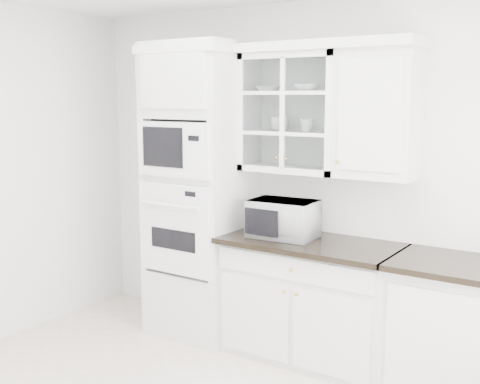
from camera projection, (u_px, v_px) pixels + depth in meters
The scene contains 12 objects.
room_shell at pixel (197, 129), 3.64m from camera, with size 4.00×3.50×2.70m.
oven_column at pixel (199, 191), 4.96m from camera, with size 0.76×0.68×2.40m.
base_cabinet_run at pixel (311, 299), 4.53m from camera, with size 1.32×0.67×0.92m.
extra_base_cabinet at pixel (446, 327), 3.98m from camera, with size 0.72×0.67×0.92m.
upper_cabinet_glass at pixel (293, 113), 4.56m from camera, with size 0.80×0.33×0.90m.
upper_cabinet_solid at pixel (378, 114), 4.19m from camera, with size 0.55×0.33×0.90m, color silver.
crown_molding at pixel (280, 48), 4.52m from camera, with size 2.14×0.38×0.07m, color silver.
countertop_microwave at pixel (284, 218), 4.54m from camera, with size 0.49×0.41×0.28m, color white.
bowl_a at pixel (268, 89), 4.67m from camera, with size 0.19×0.19×0.05m, color white.
bowl_b at pixel (307, 88), 4.46m from camera, with size 0.18×0.18×0.06m, color white.
cup_a at pixel (280, 124), 4.64m from camera, with size 0.14×0.14×0.11m, color white.
cup_b at pixel (307, 125), 4.51m from camera, with size 0.10×0.10×0.10m, color white.
Camera 1 is at (2.26, -2.46, 1.97)m, focal length 45.00 mm.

